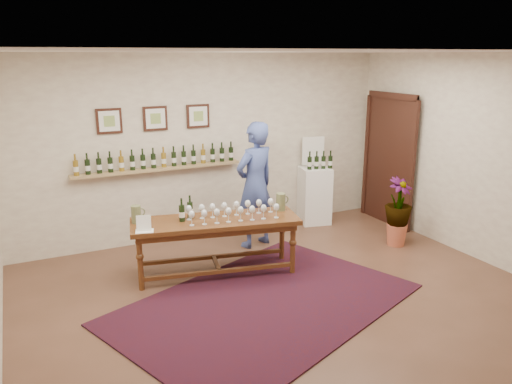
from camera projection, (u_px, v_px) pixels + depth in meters
name	position (u px, v px, depth m)	size (l,w,h in m)	color
ground	(286.00, 298.00, 5.87)	(6.00, 6.00, 0.00)	#513423
room_shell	(345.00, 160.00, 8.07)	(6.00, 6.00, 6.00)	#F1E9CD
rug	(265.00, 304.00, 5.72)	(3.35, 2.23, 0.02)	#4E100D
tasting_table	(216.00, 227.00, 6.36)	(2.21, 1.10, 0.75)	#3F230F
table_glasses	(233.00, 211.00, 6.33)	(1.42, 0.33, 0.20)	silver
table_bottles	(186.00, 207.00, 6.27)	(0.31, 0.17, 0.33)	black
pitcher_left	(136.00, 214.00, 6.16)	(0.14, 0.14, 0.22)	#616840
pitcher_right	(281.00, 202.00, 6.67)	(0.15, 0.15, 0.23)	#616840
menu_card	(144.00, 223.00, 5.89)	(0.21, 0.15, 0.19)	white
display_pedestal	(314.00, 195.00, 8.41)	(0.47, 0.47, 0.95)	white
pedestal_bottles	(320.00, 159.00, 8.18)	(0.32, 0.08, 0.32)	black
info_sign	(313.00, 151.00, 8.35)	(0.38, 0.02, 0.52)	white
potted_plant	(398.00, 212.00, 7.38)	(0.57, 0.57, 0.89)	#BF5D3F
person	(255.00, 185.00, 7.27)	(0.68, 0.44, 1.86)	#3C4C8E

